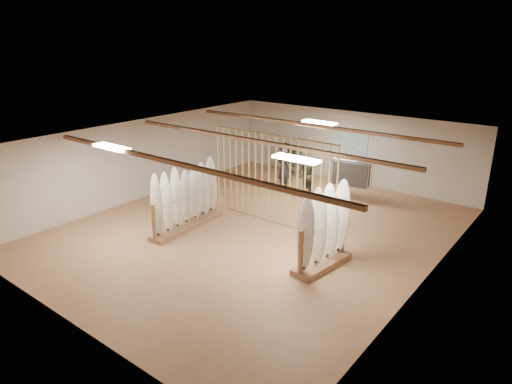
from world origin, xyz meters
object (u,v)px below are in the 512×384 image
Objects in this scene: clothing_rack_a at (290,155)px; shopper_a at (284,166)px; rack_left at (186,207)px; shopper_b at (306,173)px; clothing_rack_b at (351,174)px; rack_right at (323,241)px.

shopper_a is at bearing -42.05° from clothing_rack_a.
shopper_b is (1.34, 4.57, 0.24)m from rack_left.
rack_left is 1.90× the size of clothing_rack_b.
clothing_rack_a is 0.93× the size of clothing_rack_b.
clothing_rack_a is 2.72m from shopper_b.
shopper_a is at bearing -168.05° from shopper_b.
rack_right is 6.13m from shopper_a.
rack_right is at bearing 144.44° from shopper_a.
clothing_rack_b is 1.57m from shopper_b.
clothing_rack_a is 0.75× the size of shopper_a.
rack_left is at bearing -63.31° from clothing_rack_a.
clothing_rack_b is 2.53m from shopper_a.
shopper_b reaches higher than shopper_a.
rack_right is (4.48, 0.35, 0.05)m from rack_left.
clothing_rack_a is 0.75× the size of shopper_b.
clothing_rack_b is 0.81× the size of shopper_a.
rack_right is at bearing -28.96° from clothing_rack_a.
shopper_b is (1.94, -1.91, 0.03)m from clothing_rack_a.
clothing_rack_a is 1.89m from shopper_a.
clothing_rack_b is at bearing 1.97° from clothing_rack_a.
rack_left is at bearing -122.81° from clothing_rack_b.
rack_right is 1.56× the size of clothing_rack_a.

